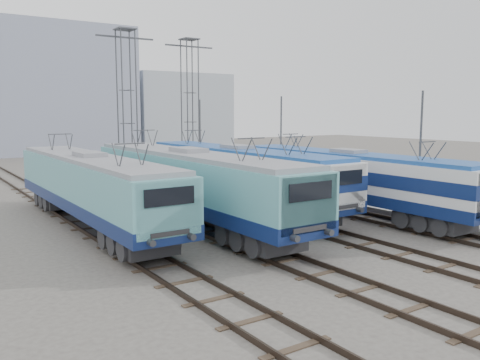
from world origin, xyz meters
name	(u,v)px	position (x,y,z in m)	size (l,w,h in m)	color
ground	(327,253)	(0.00, 0.00, 0.00)	(160.00, 160.00, 0.00)	#514C47
platform	(356,199)	(10.20, 8.00, 0.15)	(4.00, 70.00, 0.30)	#9E9E99
locomotive_far_left	(92,185)	(-6.75, 9.83, 2.24)	(2.85, 18.01, 3.39)	#101F51
locomotive_center_left	(191,181)	(-2.25, 7.76, 2.33)	(2.97, 18.79, 3.54)	#101F51
locomotive_center_right	(239,171)	(2.25, 10.07, 2.32)	(2.87, 18.15, 3.41)	#101F51
locomotive_far_right	(350,176)	(6.75, 5.28, 2.23)	(2.76, 17.42, 3.27)	#101F51
catenary_tower_west	(127,102)	(0.00, 22.00, 6.64)	(4.50, 1.20, 12.00)	#3F4247
catenary_tower_east	(190,103)	(6.50, 24.00, 6.64)	(4.50, 1.20, 12.00)	#3F4247
mast_front	(420,156)	(8.60, 2.00, 3.50)	(0.12, 0.12, 7.00)	#3F4247
mast_mid	(281,145)	(8.60, 14.00, 3.50)	(0.12, 0.12, 7.00)	#3F4247
mast_rear	(200,138)	(8.60, 26.00, 3.50)	(0.12, 0.12, 7.00)	#3F4247
building_center	(50,90)	(4.00, 62.00, 9.00)	(22.00, 14.00, 18.00)	#8A92A9
building_east	(174,111)	(24.00, 62.00, 6.00)	(16.00, 12.00, 12.00)	#A0A9B3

